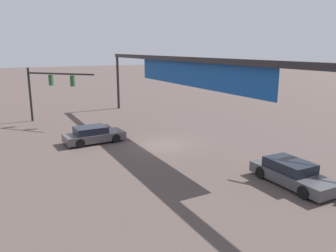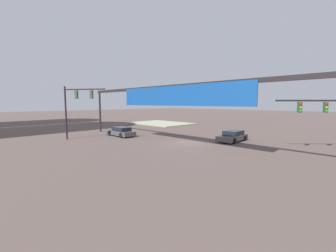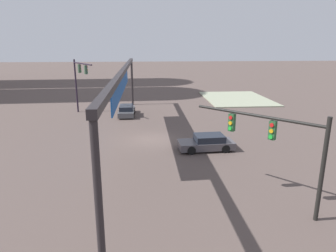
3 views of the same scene
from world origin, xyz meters
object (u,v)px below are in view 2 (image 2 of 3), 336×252
(traffic_signal_near_corner, at_px, (76,102))
(sedan_car_waiting_far, at_px, (121,132))
(traffic_signal_opposite_side, at_px, (329,111))
(sedan_car_approaching, at_px, (233,136))

(traffic_signal_near_corner, relative_size, sedan_car_waiting_far, 1.38)
(traffic_signal_opposite_side, relative_size, sedan_car_approaching, 1.18)
(traffic_signal_opposite_side, bearing_deg, sedan_car_approaching, -32.36)
(traffic_signal_near_corner, bearing_deg, traffic_signal_opposite_side, 1.12)
(traffic_signal_opposite_side, bearing_deg, traffic_signal_near_corner, -11.36)
(sedan_car_approaching, bearing_deg, traffic_signal_opposite_side, 97.92)
(traffic_signal_opposite_side, bearing_deg, sedan_car_waiting_far, -21.22)
(sedan_car_approaching, distance_m, sedan_car_waiting_far, 14.05)
(traffic_signal_near_corner, height_order, traffic_signal_opposite_side, traffic_signal_near_corner)
(traffic_signal_opposite_side, xyz_separation_m, sedan_car_waiting_far, (20.75, 8.55, -3.00))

